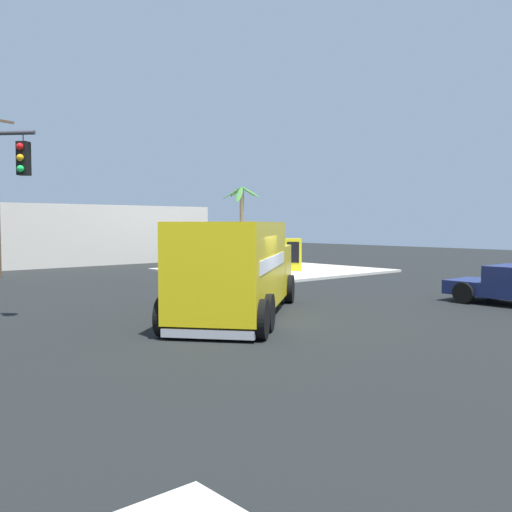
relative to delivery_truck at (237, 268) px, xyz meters
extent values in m
plane|color=black|center=(-0.38, -1.23, -1.51)|extent=(100.00, 100.00, 0.00)
cube|color=beige|center=(12.06, 11.21, -1.44)|extent=(10.66, 10.66, 0.14)
cube|color=yellow|center=(-0.54, -0.44, 0.11)|extent=(6.20, 5.67, 2.54)
cube|color=yellow|center=(2.66, 2.15, -0.31)|extent=(2.99, 3.06, 1.70)
cube|color=black|center=(3.32, 2.69, 0.03)|extent=(1.33, 1.62, 0.88)
cube|color=#B2B2B7|center=(-2.81, -2.28, -1.31)|extent=(1.61, 1.92, 0.21)
cube|color=white|center=(-1.30, 0.50, 0.24)|extent=(3.95, 3.21, 0.36)
cube|color=white|center=(0.22, -1.38, 0.24)|extent=(3.95, 3.21, 0.36)
cylinder|color=black|center=(1.84, 3.09, -1.01)|extent=(0.95, 0.85, 1.00)
cylinder|color=black|center=(3.40, 1.16, -1.01)|extent=(0.95, 0.85, 1.00)
cylinder|color=black|center=(-2.43, -0.37, -1.01)|extent=(0.95, 0.85, 1.00)
cylinder|color=black|center=(-0.86, -2.30, -1.01)|extent=(0.95, 0.85, 1.00)
cylinder|color=black|center=(-3.24, -1.03, -1.01)|extent=(0.95, 0.85, 1.00)
cylinder|color=black|center=(-1.68, -2.96, -1.01)|extent=(0.95, 0.85, 1.00)
cylinder|color=#38383D|center=(-5.08, 3.36, 3.78)|extent=(0.03, 0.03, 0.25)
cube|color=black|center=(-5.08, 3.36, 3.18)|extent=(0.42, 0.42, 0.95)
sphere|color=red|center=(-5.22, 3.24, 3.49)|extent=(0.20, 0.20, 0.20)
sphere|color=#EFA314|center=(-5.22, 3.24, 3.18)|extent=(0.20, 0.20, 0.20)
sphere|color=#19CC4C|center=(-5.22, 3.24, 2.87)|extent=(0.20, 0.20, 0.20)
cube|color=navy|center=(8.84, -3.01, -0.98)|extent=(1.97, 1.53, 0.50)
cylinder|color=black|center=(7.84, -3.13, -1.13)|extent=(0.25, 0.76, 0.76)
cylinder|color=black|center=(9.85, -3.15, -1.13)|extent=(0.25, 0.76, 0.76)
cube|color=yellow|center=(12.15, 9.59, -0.44)|extent=(1.16, 1.17, 1.85)
cube|color=black|center=(11.86, 9.34, -0.29)|extent=(0.46, 0.53, 1.18)
cylinder|color=#7A6647|center=(12.25, 14.28, 1.10)|extent=(0.26, 0.26, 4.92)
ellipsoid|color=#427F38|center=(12.93, 14.38, 3.38)|extent=(1.43, 0.55, 0.63)
ellipsoid|color=#427F38|center=(12.35, 14.96, 3.38)|extent=(0.56, 1.43, 0.64)
ellipsoid|color=#427F38|center=(11.76, 14.66, 3.26)|extent=(1.23, 1.07, 0.87)
ellipsoid|color=#427F38|center=(11.80, 13.98, 3.16)|extent=(1.14, 0.94, 1.06)
ellipsoid|color=#427F38|center=(12.48, 13.68, 3.30)|extent=(0.81, 1.37, 0.78)
cube|color=beige|center=(4.39, 25.17, 0.55)|extent=(22.12, 6.00, 4.11)
camera|label=1|loc=(-10.85, -13.07, 1.34)|focal=39.56mm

